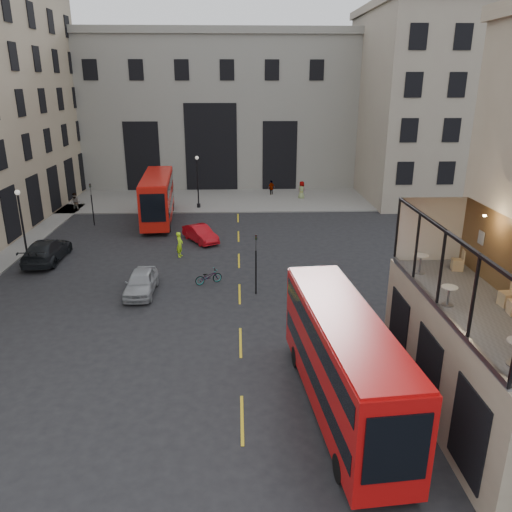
{
  "coord_description": "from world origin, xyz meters",
  "views": [
    {
      "loc": [
        -2.09,
        -15.98,
        12.24
      ],
      "look_at": [
        -1.06,
        10.43,
        3.0
      ],
      "focal_mm": 35.0,
      "sensor_mm": 36.0,
      "label": 1
    }
  ],
  "objects_px": {
    "car_c": "(47,250)",
    "pedestrian_a": "(76,203)",
    "cafe_table_mid": "(449,293)",
    "bicycle": "(208,277)",
    "street_lamp_a": "(24,231)",
    "car_a": "(141,282)",
    "traffic_light_far": "(92,199)",
    "car_b": "(200,234)",
    "pedestrian_d": "(302,190)",
    "cafe_chair_c": "(508,298)",
    "bus_near": "(343,357)",
    "cafe_chair_d": "(458,264)",
    "cyclist": "(180,244)",
    "pedestrian_b": "(141,190)",
    "bus_far": "(158,196)",
    "traffic_light_near": "(256,256)",
    "pedestrian_c": "(271,188)",
    "cafe_table_far": "(421,261)",
    "street_lamp_b": "(198,185)"
  },
  "relations": [
    {
      "from": "traffic_light_near",
      "to": "car_a",
      "type": "xyz_separation_m",
      "value": [
        -6.99,
        0.38,
        -1.71
      ]
    },
    {
      "from": "bus_near",
      "to": "cyclist",
      "type": "relative_size",
      "value": 5.63
    },
    {
      "from": "bus_far",
      "to": "cafe_chair_c",
      "type": "distance_m",
      "value": 33.88
    },
    {
      "from": "car_a",
      "to": "pedestrian_b",
      "type": "xyz_separation_m",
      "value": [
        -4.73,
        26.79,
        0.13
      ]
    },
    {
      "from": "cafe_chair_c",
      "to": "traffic_light_far",
      "type": "bearing_deg",
      "value": 128.98
    },
    {
      "from": "cyclist",
      "to": "traffic_light_far",
      "type": "bearing_deg",
      "value": 54.55
    },
    {
      "from": "bicycle",
      "to": "cyclist",
      "type": "xyz_separation_m",
      "value": [
        -2.37,
        5.34,
        0.46
      ]
    },
    {
      "from": "cafe_chair_c",
      "to": "cafe_chair_d",
      "type": "distance_m",
      "value": 3.64
    },
    {
      "from": "car_b",
      "to": "bicycle",
      "type": "bearing_deg",
      "value": -114.2
    },
    {
      "from": "car_b",
      "to": "pedestrian_b",
      "type": "relative_size",
      "value": 2.38
    },
    {
      "from": "pedestrian_c",
      "to": "cafe_table_mid",
      "type": "height_order",
      "value": "cafe_table_mid"
    },
    {
      "from": "bicycle",
      "to": "pedestrian_b",
      "type": "xyz_separation_m",
      "value": [
        -8.75,
        25.4,
        0.37
      ]
    },
    {
      "from": "cafe_table_far",
      "to": "traffic_light_near",
      "type": "bearing_deg",
      "value": 127.63
    },
    {
      "from": "cyclist",
      "to": "cafe_table_far",
      "type": "distance_m",
      "value": 20.14
    },
    {
      "from": "cyclist",
      "to": "cafe_table_mid",
      "type": "xyz_separation_m",
      "value": [
        11.83,
        -18.91,
        4.14
      ]
    },
    {
      "from": "bicycle",
      "to": "cafe_table_mid",
      "type": "height_order",
      "value": "cafe_table_mid"
    },
    {
      "from": "bus_near",
      "to": "cafe_chair_d",
      "type": "bearing_deg",
      "value": 30.24
    },
    {
      "from": "cafe_chair_c",
      "to": "cafe_chair_d",
      "type": "height_order",
      "value": "cafe_chair_c"
    },
    {
      "from": "pedestrian_b",
      "to": "cafe_table_mid",
      "type": "distance_m",
      "value": 43.22
    },
    {
      "from": "pedestrian_b",
      "to": "cyclist",
      "type": "bearing_deg",
      "value": -139.67
    },
    {
      "from": "pedestrian_a",
      "to": "cafe_chair_d",
      "type": "height_order",
      "value": "cafe_chair_d"
    },
    {
      "from": "cyclist",
      "to": "car_a",
      "type": "bearing_deg",
      "value": 176.59
    },
    {
      "from": "cafe_table_mid",
      "to": "cafe_chair_d",
      "type": "distance_m",
      "value": 3.96
    },
    {
      "from": "street_lamp_a",
      "to": "pedestrian_d",
      "type": "relative_size",
      "value": 2.7
    },
    {
      "from": "bicycle",
      "to": "pedestrian_d",
      "type": "relative_size",
      "value": 0.91
    },
    {
      "from": "bus_far",
      "to": "pedestrian_d",
      "type": "height_order",
      "value": "bus_far"
    },
    {
      "from": "pedestrian_c",
      "to": "pedestrian_d",
      "type": "height_order",
      "value": "pedestrian_d"
    },
    {
      "from": "car_b",
      "to": "bicycle",
      "type": "distance_m",
      "value": 9.05
    },
    {
      "from": "street_lamp_a",
      "to": "car_c",
      "type": "distance_m",
      "value": 2.05
    },
    {
      "from": "pedestrian_d",
      "to": "cafe_table_mid",
      "type": "relative_size",
      "value": 2.73
    },
    {
      "from": "car_b",
      "to": "cafe_table_far",
      "type": "relative_size",
      "value": 5.02
    },
    {
      "from": "traffic_light_near",
      "to": "street_lamp_b",
      "type": "bearing_deg",
      "value": 102.8
    },
    {
      "from": "pedestrian_d",
      "to": "cafe_chair_c",
      "type": "distance_m",
      "value": 38.11
    },
    {
      "from": "pedestrian_c",
      "to": "bicycle",
      "type": "bearing_deg",
      "value": 39.56
    },
    {
      "from": "street_lamp_a",
      "to": "cafe_table_mid",
      "type": "relative_size",
      "value": 7.37
    },
    {
      "from": "car_c",
      "to": "pedestrian_a",
      "type": "xyz_separation_m",
      "value": [
        -2.21,
        14.36,
        0.16
      ]
    },
    {
      "from": "pedestrian_d",
      "to": "bicycle",
      "type": "bearing_deg",
      "value": 111.93
    },
    {
      "from": "traffic_light_far",
      "to": "car_b",
      "type": "relative_size",
      "value": 0.95
    },
    {
      "from": "bus_near",
      "to": "pedestrian_a",
      "type": "distance_m",
      "value": 37.98
    },
    {
      "from": "bicycle",
      "to": "cafe_table_mid",
      "type": "xyz_separation_m",
      "value": [
        9.46,
        -13.57,
        4.61
      ]
    },
    {
      "from": "traffic_light_near",
      "to": "cafe_table_far",
      "type": "distance_m",
      "value": 11.14
    },
    {
      "from": "cafe_table_mid",
      "to": "bicycle",
      "type": "bearing_deg",
      "value": 124.89
    },
    {
      "from": "traffic_light_near",
      "to": "street_lamp_a",
      "type": "bearing_deg",
      "value": 159.44
    },
    {
      "from": "bus_near",
      "to": "pedestrian_b",
      "type": "relative_size",
      "value": 6.27
    },
    {
      "from": "car_a",
      "to": "car_b",
      "type": "bearing_deg",
      "value": 74.44
    },
    {
      "from": "street_lamp_a",
      "to": "car_a",
      "type": "xyz_separation_m",
      "value": [
        9.01,
        -5.62,
        -1.68
      ]
    },
    {
      "from": "traffic_light_near",
      "to": "cafe_table_mid",
      "type": "relative_size",
      "value": 5.25
    },
    {
      "from": "bus_near",
      "to": "car_b",
      "type": "bearing_deg",
      "value": 107.34
    },
    {
      "from": "cafe_chair_c",
      "to": "cafe_chair_d",
      "type": "xyz_separation_m",
      "value": [
        -0.27,
        3.63,
        -0.02
      ]
    },
    {
      "from": "street_lamp_a",
      "to": "bus_near",
      "type": "height_order",
      "value": "street_lamp_a"
    }
  ]
}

